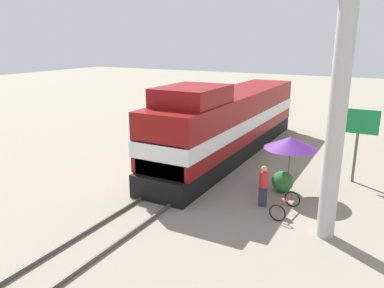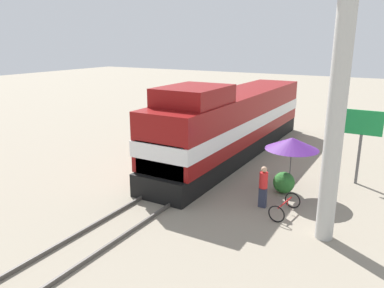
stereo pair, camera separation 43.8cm
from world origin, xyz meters
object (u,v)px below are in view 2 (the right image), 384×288
at_px(locomotive, 232,123).
at_px(person_bystander, 263,185).
at_px(utility_pole, 337,107).
at_px(billboard_sign, 362,129).
at_px(bicycle, 285,207).
at_px(vendor_umbrella, 292,143).

relative_size(locomotive, person_bystander, 9.29).
xyz_separation_m(utility_pole, person_bystander, (-2.67, 1.27, -3.59)).
height_order(utility_pole, person_bystander, utility_pole).
height_order(billboard_sign, person_bystander, billboard_sign).
relative_size(utility_pole, billboard_sign, 2.57).
relative_size(person_bystander, bicycle, 1.05).
height_order(locomotive, vendor_umbrella, locomotive).
bearing_deg(utility_pole, locomotive, 133.66).
height_order(person_bystander, bicycle, person_bystander).
height_order(utility_pole, vendor_umbrella, utility_pole).
bearing_deg(person_bystander, utility_pole, -25.37).
bearing_deg(locomotive, billboard_sign, -7.95).
bearing_deg(billboard_sign, person_bystander, -121.62).
xyz_separation_m(vendor_umbrella, billboard_sign, (2.42, 2.72, 0.36)).
distance_m(utility_pole, billboard_sign, 6.31).
bearing_deg(vendor_umbrella, utility_pole, -56.51).
height_order(locomotive, person_bystander, locomotive).
xyz_separation_m(locomotive, person_bystander, (3.98, -5.70, -1.03)).
bearing_deg(bicycle, locomotive, -43.61).
distance_m(locomotive, person_bystander, 7.03).
relative_size(billboard_sign, person_bystander, 2.02).
xyz_separation_m(locomotive, utility_pole, (6.65, -6.97, 2.55)).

